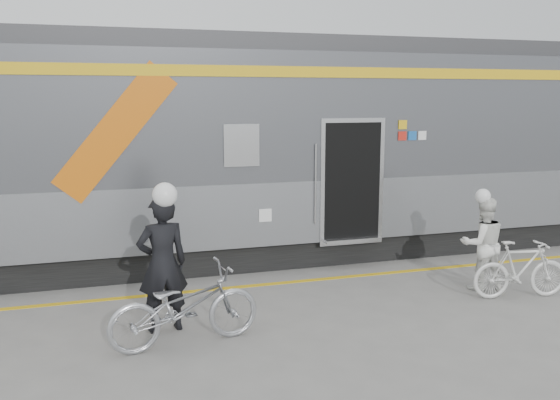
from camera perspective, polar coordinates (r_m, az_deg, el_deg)
name	(u,v)px	position (r m, az deg, el deg)	size (l,w,h in m)	color
ground	(359,328)	(8.13, 7.59, -12.14)	(90.00, 90.00, 0.00)	slate
train	(213,150)	(11.27, -6.42, 4.82)	(24.00, 3.17, 4.10)	black
safety_strip	(305,281)	(10.01, 2.46, -7.76)	(24.00, 0.12, 0.01)	gold
man	(162,264)	(7.86, -11.25, -6.06)	(0.66, 0.43, 1.81)	black
bicycle_left	(185,306)	(7.49, -9.16, -10.08)	(0.66, 1.90, 1.00)	#A8AAB0
woman	(483,244)	(9.95, 18.92, -3.99)	(0.72, 0.56, 1.49)	white
bicycle_right	(520,269)	(9.78, 22.14, -6.20)	(0.42, 1.50, 0.90)	silver
helmet_man	(160,183)	(7.64, -11.51, 1.61)	(0.31, 0.31, 0.31)	white
helmet_woman	(486,190)	(9.78, 19.20, 0.92)	(0.24, 0.24, 0.24)	white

